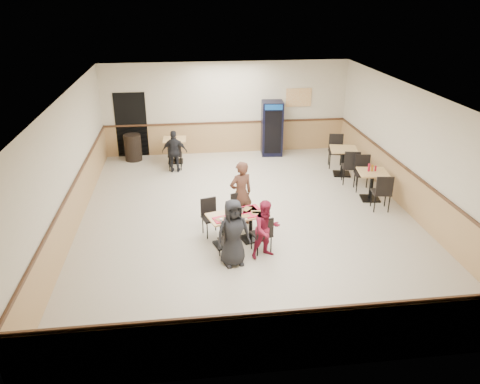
{
  "coord_description": "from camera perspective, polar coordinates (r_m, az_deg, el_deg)",
  "views": [
    {
      "loc": [
        -1.45,
        -10.06,
        5.09
      ],
      "look_at": [
        -0.24,
        -0.5,
        0.89
      ],
      "focal_mm": 35.0,
      "sensor_mm": 36.0,
      "label": 1
    }
  ],
  "objects": [
    {
      "name": "diner_man_opposite",
      "position": [
        10.72,
        0.12,
        -0.2
      ],
      "size": [
        0.66,
        0.54,
        1.56
      ],
      "primitive_type": "imported",
      "rotation": [
        0.0,
        0.0,
        3.49
      ],
      "color": "#533123",
      "rests_on": "ground"
    },
    {
      "name": "side_table_far_chair_north",
      "position": [
        14.7,
        11.63,
        4.89
      ],
      "size": [
        0.57,
        0.57,
        1.03
      ],
      "primitive_type": null,
      "rotation": [
        0.0,
        0.0,
        -0.22
      ],
      "color": "black",
      "rests_on": "ground"
    },
    {
      "name": "diner_woman_left",
      "position": [
        9.2,
        -0.83,
        -4.99
      ],
      "size": [
        0.76,
        0.58,
        1.4
      ],
      "primitive_type": "imported",
      "rotation": [
        0.0,
        0.0,
        0.21
      ],
      "color": "black",
      "rests_on": "ground"
    },
    {
      "name": "lone_diner",
      "position": [
        14.12,
        -7.97,
        4.91
      ],
      "size": [
        0.78,
        0.41,
        1.28
      ],
      "primitive_type": "imported",
      "rotation": [
        0.0,
        0.0,
        3.01
      ],
      "color": "black",
      "rests_on": "ground"
    },
    {
      "name": "condiment_caddy",
      "position": [
        12.5,
        15.74,
        2.85
      ],
      "size": [
        0.23,
        0.06,
        0.2
      ],
      "color": "#AE0C26",
      "rests_on": "side_table_near"
    },
    {
      "name": "diner_woman_right",
      "position": [
        9.49,
        3.23,
        -4.57
      ],
      "size": [
        0.73,
        0.65,
        1.25
      ],
      "primitive_type": "imported",
      "rotation": [
        0.0,
        0.0,
        0.33
      ],
      "color": "maroon",
      "rests_on": "ground"
    },
    {
      "name": "side_table_far_chair_south",
      "position": [
        13.54,
        13.31,
        3.12
      ],
      "size": [
        0.57,
        0.57,
        1.03
      ],
      "primitive_type": null,
      "rotation": [
        0.0,
        0.0,
        2.92
      ],
      "color": "black",
      "rests_on": "ground"
    },
    {
      "name": "main_table",
      "position": [
        10.08,
        -0.31,
        -3.89
      ],
      "size": [
        1.39,
        0.95,
        0.68
      ],
      "rotation": [
        0.0,
        0.0,
        0.27
      ],
      "color": "black",
      "rests_on": "ground"
    },
    {
      "name": "ground",
      "position": [
        11.37,
        0.9,
        -3.08
      ],
      "size": [
        10.0,
        10.0,
        0.0
      ],
      "primitive_type": "plane",
      "color": "beige",
      "rests_on": "ground"
    },
    {
      "name": "back_table_chair_lone",
      "position": [
        14.41,
        -7.94,
        4.65
      ],
      "size": [
        0.46,
        0.46,
        0.97
      ],
      "primitive_type": null,
      "rotation": [
        0.0,
        0.0,
        3.11
      ],
      "color": "black",
      "rests_on": "ground"
    },
    {
      "name": "side_table_near",
      "position": [
        12.59,
        15.78,
        1.3
      ],
      "size": [
        0.82,
        0.82,
        0.78
      ],
      "rotation": [
        0.0,
        0.0,
        -0.15
      ],
      "color": "black",
      "rests_on": "ground"
    },
    {
      "name": "side_table_near_chair_south",
      "position": [
        12.08,
        16.85,
        0.08
      ],
      "size": [
        0.52,
        0.52,
        0.98
      ],
      "primitive_type": null,
      "rotation": [
        0.0,
        0.0,
        2.99
      ],
      "color": "black",
      "rests_on": "ground"
    },
    {
      "name": "main_chairs",
      "position": [
        10.07,
        -0.55,
        -4.05
      ],
      "size": [
        1.48,
        1.73,
        0.86
      ],
      "rotation": [
        0.0,
        0.0,
        0.27
      ],
      "color": "black",
      "rests_on": "ground"
    },
    {
      "name": "room_shell",
      "position": [
        13.78,
        6.78,
        4.23
      ],
      "size": [
        10.0,
        10.0,
        10.0
      ],
      "color": "silver",
      "rests_on": "ground"
    },
    {
      "name": "trash_bin",
      "position": [
        15.42,
        -12.92,
        5.32
      ],
      "size": [
        0.54,
        0.54,
        0.85
      ],
      "primitive_type": "cylinder",
      "color": "black",
      "rests_on": "ground"
    },
    {
      "name": "side_table_near_chair_north",
      "position": [
        13.13,
        14.77,
        2.22
      ],
      "size": [
        0.52,
        0.52,
        0.98
      ],
      "primitive_type": null,
      "rotation": [
        0.0,
        0.0,
        -0.15
      ],
      "color": "black",
      "rests_on": "ground"
    },
    {
      "name": "pepsi_cooler",
      "position": [
        15.52,
        3.92,
        7.76
      ],
      "size": [
        0.72,
        0.73,
        1.78
      ],
      "rotation": [
        0.0,
        0.0,
        -0.08
      ],
      "color": "black",
      "rests_on": "ground"
    },
    {
      "name": "tabletop_clutter",
      "position": [
        9.97,
        0.21,
        -2.64
      ],
      "size": [
        1.13,
        0.84,
        0.12
      ],
      "rotation": [
        0.0,
        0.0,
        0.27
      ],
      "color": "red",
      "rests_on": "main_table"
    },
    {
      "name": "back_table",
      "position": [
        14.98,
        -7.94,
        5.49
      ],
      "size": [
        0.73,
        0.73,
        0.76
      ],
      "rotation": [
        0.0,
        0.0,
        -0.03
      ],
      "color": "black",
      "rests_on": "ground"
    },
    {
      "name": "side_table_far",
      "position": [
        14.11,
        12.44,
        4.14
      ],
      "size": [
        0.9,
        0.9,
        0.81
      ],
      "rotation": [
        0.0,
        0.0,
        -0.22
      ],
      "color": "black",
      "rests_on": "ground"
    }
  ]
}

